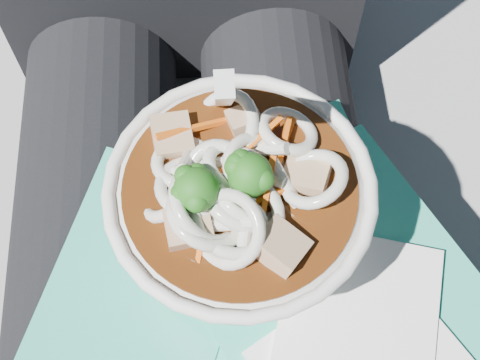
{
  "coord_description": "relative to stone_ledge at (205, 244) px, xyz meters",
  "views": [
    {
      "loc": [
        0.03,
        -0.19,
        1.11
      ],
      "look_at": [
        0.04,
        -0.01,
        0.74
      ],
      "focal_mm": 50.0,
      "sensor_mm": 36.0,
      "label": 1
    }
  ],
  "objects": [
    {
      "name": "stone_ledge",
      "position": [
        0.0,
        0.0,
        0.0
      ],
      "size": [
        1.04,
        0.59,
        0.48
      ],
      "primitive_type": "cube",
      "rotation": [
        0.0,
        0.0,
        0.09
      ],
      "color": "gray",
      "rests_on": "ground"
    },
    {
      "name": "lap",
      "position": [
        0.0,
        -0.15,
        0.31
      ],
      "size": [
        0.32,
        0.48,
        0.15
      ],
      "color": "black",
      "rests_on": "stone_ledge"
    },
    {
      "name": "person_body",
      "position": [
        0.0,
        -0.06,
        0.33
      ],
      "size": [
        0.34,
        0.94,
        1.02
      ],
      "color": "black",
      "rests_on": "ground"
    },
    {
      "name": "plastic_bag",
      "position": [
        0.05,
        -0.18,
        0.39
      ],
      "size": [
        0.36,
        0.32,
        0.01
      ],
      "color": "#2AB294",
      "rests_on": "lap"
    },
    {
      "name": "napkins",
      "position": [
        0.12,
        -0.24,
        0.4
      ],
      "size": [
        0.18,
        0.2,
        0.01
      ],
      "color": "white",
      "rests_on": "plastic_bag"
    },
    {
      "name": "udon_bowl",
      "position": [
        0.04,
        -0.16,
        0.46
      ],
      "size": [
        0.19,
        0.19,
        0.21
      ],
      "color": "white",
      "rests_on": "plastic_bag"
    }
  ]
}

